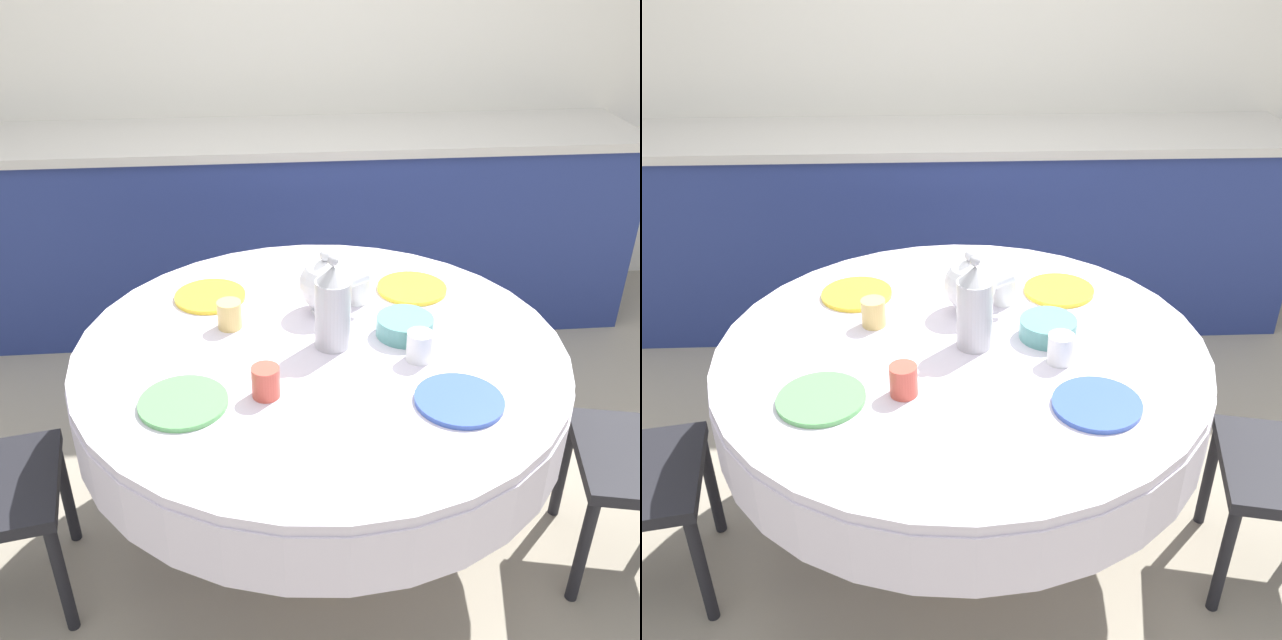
{
  "view_description": "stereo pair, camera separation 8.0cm",
  "coord_description": "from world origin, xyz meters",
  "views": [
    {
      "loc": [
        -0.16,
        -1.73,
        1.82
      ],
      "look_at": [
        0.0,
        0.0,
        0.82
      ],
      "focal_mm": 40.0,
      "sensor_mm": 36.0,
      "label": 1
    },
    {
      "loc": [
        -0.08,
        -1.74,
        1.82
      ],
      "look_at": [
        0.0,
        0.0,
        0.82
      ],
      "focal_mm": 40.0,
      "sensor_mm": 36.0,
      "label": 2
    }
  ],
  "objects": [
    {
      "name": "ground_plane",
      "position": [
        0.0,
        0.0,
        0.0
      ],
      "size": [
        12.0,
        12.0,
        0.0
      ],
      "primitive_type": "plane",
      "color": "#9E937F"
    },
    {
      "name": "fruit_bowl",
      "position": [
        0.25,
        0.03,
        0.77
      ],
      "size": [
        0.17,
        0.17,
        0.06
      ],
      "primitive_type": "cylinder",
      "color": "#569993",
      "rests_on": "dining_table"
    },
    {
      "name": "dining_table",
      "position": [
        0.0,
        0.0,
        0.62
      ],
      "size": [
        1.42,
        1.42,
        0.74
      ],
      "color": "brown",
      "rests_on": "ground_plane"
    },
    {
      "name": "kitchen_counter",
      "position": [
        0.0,
        1.51,
        0.47
      ],
      "size": [
        3.24,
        0.64,
        0.94
      ],
      "color": "navy",
      "rests_on": "ground_plane"
    },
    {
      "name": "coffee_carafe",
      "position": [
        0.03,
        -0.01,
        0.86
      ],
      "size": [
        0.1,
        0.1,
        0.28
      ],
      "color": "#B2B2B7",
      "rests_on": "dining_table"
    },
    {
      "name": "cup_far_right",
      "position": [
        0.14,
        0.25,
        0.78
      ],
      "size": [
        0.07,
        0.07,
        0.08
      ],
      "primitive_type": "cylinder",
      "color": "white",
      "rests_on": "dining_table"
    },
    {
      "name": "plate_far_right",
      "position": [
        0.33,
        0.31,
        0.74
      ],
      "size": [
        0.23,
        0.23,
        0.01
      ],
      "primitive_type": "cylinder",
      "color": "yellow",
      "rests_on": "dining_table"
    },
    {
      "name": "plate_near_left",
      "position": [
        -0.37,
        -0.26,
        0.74
      ],
      "size": [
        0.23,
        0.23,
        0.01
      ],
      "primitive_type": "cylinder",
      "color": "#5BA85B",
      "rests_on": "dining_table"
    },
    {
      "name": "plate_far_left",
      "position": [
        -0.33,
        0.31,
        0.74
      ],
      "size": [
        0.23,
        0.23,
        0.01
      ],
      "primitive_type": "cylinder",
      "color": "yellow",
      "rests_on": "dining_table"
    },
    {
      "name": "wall_back",
      "position": [
        0.0,
        1.84,
        1.3
      ],
      "size": [
        7.0,
        0.05,
        2.6
      ],
      "color": "silver",
      "rests_on": "ground_plane"
    },
    {
      "name": "cup_near_right",
      "position": [
        0.27,
        -0.1,
        0.78
      ],
      "size": [
        0.07,
        0.07,
        0.08
      ],
      "primitive_type": "cylinder",
      "color": "white",
      "rests_on": "dining_table"
    },
    {
      "name": "cup_near_left",
      "position": [
        -0.16,
        -0.24,
        0.78
      ],
      "size": [
        0.07,
        0.07,
        0.08
      ],
      "primitive_type": "cylinder",
      "color": "#CC4C3D",
      "rests_on": "dining_table"
    },
    {
      "name": "plate_near_right",
      "position": [
        0.33,
        -0.31,
        0.74
      ],
      "size": [
        0.23,
        0.23,
        0.01
      ],
      "primitive_type": "cylinder",
      "color": "#3856AD",
      "rests_on": "dining_table"
    },
    {
      "name": "cup_far_left",
      "position": [
        -0.26,
        0.12,
        0.78
      ],
      "size": [
        0.07,
        0.07,
        0.08
      ],
      "primitive_type": "cylinder",
      "color": "#DBB766",
      "rests_on": "dining_table"
    },
    {
      "name": "teapot",
      "position": [
        0.03,
        0.19,
        0.83
      ],
      "size": [
        0.22,
        0.16,
        0.21
      ],
      "color": "white",
      "rests_on": "dining_table"
    }
  ]
}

